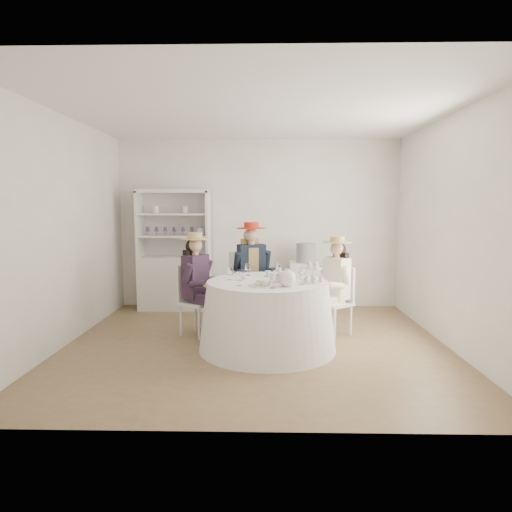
{
  "coord_description": "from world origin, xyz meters",
  "views": [
    {
      "loc": [
        0.11,
        -4.95,
        1.64
      ],
      "look_at": [
        0.0,
        0.1,
        1.05
      ],
      "focal_mm": 30.0,
      "sensor_mm": 36.0,
      "label": 1
    }
  ],
  "objects": [
    {
      "name": "sandwich_plate",
      "position": [
        0.08,
        -0.46,
        0.81
      ],
      "size": [
        0.28,
        0.28,
        0.06
      ],
      "rotation": [
        0.0,
        0.0,
        -0.16
      ],
      "color": "white",
      "rests_on": "tea_table"
    },
    {
      "name": "tea_table",
      "position": [
        0.14,
        -0.13,
        0.39
      ],
      "size": [
        1.58,
        1.58,
        0.79
      ],
      "rotation": [
        0.0,
        0.0,
        0.09
      ],
      "color": "white",
      "rests_on": "ground"
    },
    {
      "name": "hutch",
      "position": [
        -1.33,
        1.77,
        0.68
      ],
      "size": [
        1.22,
        0.67,
        1.9
      ],
      "rotation": [
        0.0,
        0.0,
        0.23
      ],
      "color": "silver",
      "rests_on": "ground"
    },
    {
      "name": "wall_left",
      "position": [
        -2.25,
        0.0,
        1.35
      ],
      "size": [
        0.0,
        4.5,
        4.5
      ],
      "primitive_type": "plane",
      "rotation": [
        1.57,
        0.0,
        1.57
      ],
      "color": "silver",
      "rests_on": "ground"
    },
    {
      "name": "side_table",
      "position": [
        0.74,
        1.64,
        0.39
      ],
      "size": [
        0.51,
        0.51,
        0.77
      ],
      "primitive_type": "cube",
      "rotation": [
        0.0,
        0.0,
        -0.03
      ],
      "color": "silver",
      "rests_on": "ground"
    },
    {
      "name": "ground",
      "position": [
        0.0,
        0.0,
        0.0
      ],
      "size": [
        4.5,
        4.5,
        0.0
      ],
      "primitive_type": "plane",
      "color": "brown",
      "rests_on": "ground"
    },
    {
      "name": "guest_right",
      "position": [
        1.0,
        0.41,
        0.71
      ],
      "size": [
        0.54,
        0.52,
        1.26
      ],
      "rotation": [
        0.0,
        0.0,
        -0.93
      ],
      "color": "silver",
      "rests_on": "ground"
    },
    {
      "name": "flower_bowl",
      "position": [
        0.36,
        -0.16,
        0.82
      ],
      "size": [
        0.28,
        0.28,
        0.05
      ],
      "primitive_type": "imported",
      "rotation": [
        0.0,
        0.0,
        0.34
      ],
      "color": "white",
      "rests_on": "tea_table"
    },
    {
      "name": "stemware_set",
      "position": [
        0.14,
        -0.13,
        0.87
      ],
      "size": [
        0.93,
        0.94,
        0.15
      ],
      "color": "white",
      "rests_on": "tea_table"
    },
    {
      "name": "teacup_a",
      "position": [
        -0.17,
        -0.04,
        0.83
      ],
      "size": [
        0.12,
        0.12,
        0.07
      ],
      "primitive_type": "imported",
      "rotation": [
        0.0,
        0.0,
        0.37
      ],
      "color": "white",
      "rests_on": "tea_table"
    },
    {
      "name": "wall_right",
      "position": [
        2.25,
        0.0,
        1.35
      ],
      "size": [
        0.0,
        4.5,
        4.5
      ],
      "primitive_type": "plane",
      "rotation": [
        1.57,
        0.0,
        -1.57
      ],
      "color": "silver",
      "rests_on": "ground"
    },
    {
      "name": "teacup_b",
      "position": [
        0.14,
        0.14,
        0.83
      ],
      "size": [
        0.09,
        0.09,
        0.07
      ],
      "primitive_type": "imported",
      "rotation": [
        0.0,
        0.0,
        -0.35
      ],
      "color": "white",
      "rests_on": "tea_table"
    },
    {
      "name": "cupcake_stand",
      "position": [
        0.65,
        -0.23,
        0.88
      ],
      "size": [
        0.25,
        0.25,
        0.23
      ],
      "rotation": [
        0.0,
        0.0,
        0.02
      ],
      "color": "white",
      "rests_on": "tea_table"
    },
    {
      "name": "wall_back",
      "position": [
        0.0,
        2.0,
        1.35
      ],
      "size": [
        4.5,
        0.0,
        4.5
      ],
      "primitive_type": "plane",
      "rotation": [
        1.57,
        0.0,
        0.0
      ],
      "color": "silver",
      "rests_on": "ground"
    },
    {
      "name": "hatbox",
      "position": [
        0.74,
        1.64,
        0.92
      ],
      "size": [
        0.39,
        0.39,
        0.3
      ],
      "primitive_type": "cylinder",
      "rotation": [
        0.0,
        0.0,
        -0.39
      ],
      "color": "black",
      "rests_on": "side_table"
    },
    {
      "name": "guest_left",
      "position": [
        -0.75,
        0.36,
        0.74
      ],
      "size": [
        0.56,
        0.51,
        1.31
      ],
      "rotation": [
        0.0,
        0.0,
        1.05
      ],
      "color": "silver",
      "rests_on": "ground"
    },
    {
      "name": "teacup_c",
      "position": [
        0.39,
        -0.02,
        0.83
      ],
      "size": [
        0.11,
        0.11,
        0.08
      ],
      "primitive_type": "imported",
      "rotation": [
        0.0,
        0.0,
        -0.1
      ],
      "color": "white",
      "rests_on": "tea_table"
    },
    {
      "name": "table_teapot",
      "position": [
        0.35,
        -0.46,
        0.88
      ],
      "size": [
        0.26,
        0.19,
        0.2
      ],
      "rotation": [
        0.0,
        0.0,
        0.37
      ],
      "color": "white",
      "rests_on": "tea_table"
    },
    {
      "name": "flower_arrangement",
      "position": [
        0.32,
        -0.2,
        0.87
      ],
      "size": [
        0.17,
        0.16,
        0.06
      ],
      "rotation": [
        0.0,
        0.0,
        -0.06
      ],
      "color": "#CE678E",
      "rests_on": "tea_table"
    },
    {
      "name": "guest_mid",
      "position": [
        -0.07,
        0.87,
        0.8
      ],
      "size": [
        0.54,
        0.58,
        1.42
      ],
      "rotation": [
        0.0,
        0.0,
        0.33
      ],
      "color": "silver",
      "rests_on": "ground"
    },
    {
      "name": "spare_chair",
      "position": [
        -0.22,
        1.5,
        0.51
      ],
      "size": [
        0.52,
        0.52,
        0.95
      ],
      "rotation": [
        0.0,
        0.0,
        2.7
      ],
      "color": "silver",
      "rests_on": "ground"
    },
    {
      "name": "ceiling",
      "position": [
        0.0,
        0.0,
        2.7
      ],
      "size": [
        4.5,
        4.5,
        0.0
      ],
      "primitive_type": "plane",
      "rotation": [
        3.14,
        0.0,
        0.0
      ],
      "color": "white",
      "rests_on": "wall_back"
    },
    {
      "name": "wall_front",
      "position": [
        0.0,
        -2.0,
        1.35
      ],
      "size": [
        4.5,
        0.0,
        4.5
      ],
      "primitive_type": "plane",
      "rotation": [
        -1.57,
        0.0,
        0.0
      ],
      "color": "silver",
      "rests_on": "ground"
    }
  ]
}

